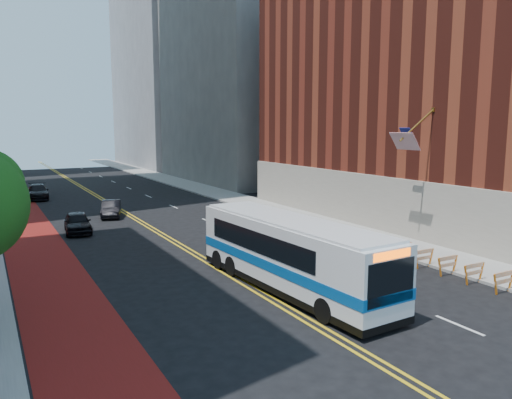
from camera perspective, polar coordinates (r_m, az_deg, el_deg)
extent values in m
plane|color=black|center=(19.22, 7.96, -14.71)|extent=(160.00, 160.00, 0.00)
cube|color=gray|center=(50.14, -1.62, -0.11)|extent=(4.00, 140.00, 0.15)
cube|color=maroon|center=(44.79, -25.14, -2.04)|extent=(3.60, 140.00, 0.01)
cube|color=gold|center=(45.94, -15.25, -1.29)|extent=(0.14, 140.00, 0.01)
cube|color=gold|center=(46.02, -14.82, -1.25)|extent=(0.14, 140.00, 0.01)
cube|color=silver|center=(21.05, 22.20, -13.16)|extent=(0.14, 2.20, 0.01)
cube|color=silver|center=(26.46, 8.51, -8.17)|extent=(0.14, 2.20, 0.01)
cube|color=silver|center=(32.95, 0.02, -4.76)|extent=(0.14, 2.20, 0.01)
cube|color=silver|center=(39.98, -5.54, -2.44)|extent=(0.14, 2.20, 0.01)
cube|color=silver|center=(47.33, -9.39, -0.82)|extent=(0.14, 2.20, 0.01)
cube|color=silver|center=(54.85, -12.20, 0.37)|extent=(0.14, 2.20, 0.01)
cube|color=silver|center=(62.50, -14.32, 1.27)|extent=(0.14, 2.20, 0.01)
cube|color=silver|center=(70.22, -15.98, 1.97)|extent=(0.14, 2.20, 0.01)
cube|color=silver|center=(78.00, -17.31, 2.53)|extent=(0.14, 2.20, 0.01)
cube|color=silver|center=(85.82, -18.40, 2.98)|extent=(0.14, 2.20, 0.01)
cube|color=silver|center=(93.67, -19.31, 3.36)|extent=(0.14, 2.20, 0.01)
cube|color=silver|center=(101.55, -20.08, 3.68)|extent=(0.14, 2.20, 0.01)
cube|color=maroon|center=(41.98, 23.04, 12.53)|extent=(16.00, 36.00, 22.00)
cube|color=#9E9384|center=(36.38, 14.45, -0.57)|extent=(0.50, 36.00, 4.00)
cube|color=black|center=(32.60, 21.77, -3.55)|extent=(0.35, 2.80, 2.20)
cube|color=black|center=(37.32, 13.46, -1.71)|extent=(0.35, 2.80, 2.20)
cube|color=black|center=(42.67, 7.13, -0.29)|extent=(0.35, 2.80, 2.20)
cube|color=#A57F33|center=(33.19, 19.66, 9.63)|extent=(0.25, 0.25, 0.25)
cylinder|color=#A57F33|center=(32.18, 17.97, 8.16)|extent=(2.85, 0.12, 2.05)
cube|color=#B21419|center=(31.47, 16.63, 6.40)|extent=(0.75, 1.90, 1.05)
cube|color=navy|center=(32.17, 16.79, 7.41)|extent=(0.39, 0.85, 0.52)
cube|color=slate|center=(71.73, -0.41, 18.46)|extent=(18.00, 26.00, 40.00)
cube|color=gray|center=(100.40, -8.59, 19.83)|extent=(20.00, 28.00, 55.00)
cube|color=orange|center=(25.01, 25.69, -8.74)|extent=(0.32, 0.06, 0.99)
cube|color=orange|center=(25.89, 27.12, -8.27)|extent=(0.32, 0.06, 0.99)
cube|color=orange|center=(25.34, 26.48, -7.63)|extent=(1.25, 0.05, 0.22)
cube|color=orange|center=(25.44, 26.42, -8.39)|extent=(1.25, 0.05, 0.18)
cube|color=orange|center=(25.89, 22.88, -8.00)|extent=(0.32, 0.06, 0.99)
cube|color=orange|center=(26.74, 24.35, -7.57)|extent=(0.32, 0.06, 0.99)
cube|color=orange|center=(26.21, 23.68, -6.94)|extent=(1.25, 0.05, 0.22)
cube|color=orange|center=(26.30, 23.63, -7.68)|extent=(1.25, 0.05, 0.18)
cube|color=orange|center=(26.83, 20.27, -7.29)|extent=(0.32, 0.06, 0.99)
cube|color=orange|center=(27.65, 21.77, -6.91)|extent=(0.32, 0.06, 0.99)
cube|color=orange|center=(27.13, 21.08, -6.28)|extent=(1.25, 0.05, 0.22)
cube|color=orange|center=(27.22, 21.04, -6.99)|extent=(1.25, 0.05, 0.18)
cube|color=orange|center=(27.82, 17.85, -6.61)|extent=(0.32, 0.06, 0.99)
cube|color=orange|center=(28.61, 19.37, -6.27)|extent=(0.32, 0.06, 0.99)
cube|color=orange|center=(28.12, 18.66, -5.65)|extent=(1.25, 0.05, 0.22)
cube|color=orange|center=(28.20, 18.62, -6.34)|extent=(1.25, 0.05, 0.18)
cube|color=orange|center=(28.86, 15.60, -5.97)|extent=(0.32, 0.06, 0.99)
cube|color=orange|center=(29.63, 17.13, -5.67)|extent=(0.32, 0.06, 0.99)
cube|color=orange|center=(29.15, 16.41, -5.06)|extent=(1.25, 0.05, 0.22)
cube|color=orange|center=(29.23, 16.38, -5.72)|extent=(1.25, 0.05, 0.18)
cube|color=orange|center=(29.95, 13.52, -5.37)|extent=(0.32, 0.06, 0.99)
cube|color=orange|center=(30.68, 15.04, -5.10)|extent=(0.32, 0.06, 0.99)
cube|color=orange|center=(30.22, 14.32, -4.50)|extent=(1.25, 0.05, 0.22)
cube|color=orange|center=(30.30, 14.30, -5.14)|extent=(1.25, 0.05, 0.18)
cube|color=orange|center=(31.07, 11.59, -4.81)|extent=(0.32, 0.06, 0.99)
cube|color=orange|center=(31.78, 13.11, -4.56)|extent=(0.32, 0.06, 0.99)
cube|color=orange|center=(31.34, 12.38, -3.97)|extent=(1.25, 0.05, 0.22)
cube|color=orange|center=(31.41, 12.36, -4.60)|extent=(1.25, 0.05, 0.18)
cube|color=silver|center=(22.98, 4.01, -6.05)|extent=(3.28, 12.21, 2.87)
cube|color=#0A4B92|center=(23.10, 4.00, -7.08)|extent=(3.32, 12.25, 0.45)
cube|color=black|center=(23.51, 2.87, -4.51)|extent=(3.13, 8.59, 0.96)
cube|color=black|center=(18.60, 15.12, -9.12)|extent=(2.31, 0.23, 1.61)
cube|color=black|center=(27.85, -3.28, -2.58)|extent=(2.10, 0.22, 1.01)
cube|color=#FF5905|center=(18.32, 15.26, -6.12)|extent=(1.83, 0.18, 0.30)
cube|color=silver|center=(22.66, 4.05, -2.41)|extent=(3.12, 11.60, 0.12)
cube|color=black|center=(23.38, 3.98, -9.46)|extent=(3.31, 12.24, 0.30)
cylinder|color=black|center=(19.77, 7.87, -12.46)|extent=(0.36, 1.02, 1.01)
cylinder|color=black|center=(21.29, 12.88, -11.05)|extent=(0.36, 1.02, 1.01)
cylinder|color=black|center=(25.45, -2.73, -7.59)|extent=(0.36, 1.02, 1.01)
cylinder|color=black|center=(26.65, 1.75, -6.85)|extent=(0.36, 1.02, 1.01)
cylinder|color=black|center=(26.68, -4.27, -6.85)|extent=(0.36, 1.02, 1.01)
cylinder|color=black|center=(27.83, 0.08, -6.19)|extent=(0.36, 1.02, 1.01)
imported|color=black|center=(37.58, -19.73, -2.48)|extent=(2.16, 4.47, 1.47)
imported|color=black|center=(43.21, -16.22, -1.01)|extent=(2.55, 4.40, 1.37)
imported|color=black|center=(56.26, -23.69, 0.81)|extent=(2.52, 5.32, 1.50)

